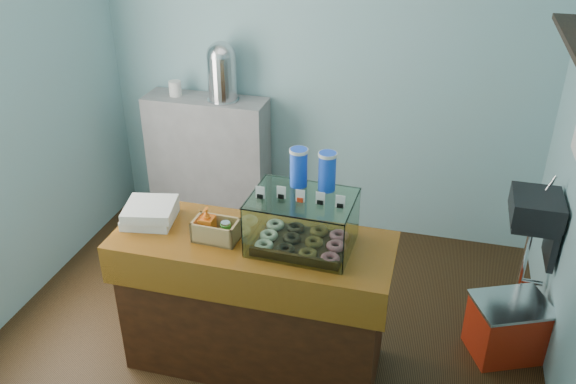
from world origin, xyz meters
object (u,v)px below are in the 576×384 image
(coffee_urn, at_px, (222,70))
(counter, at_px, (254,302))
(display_case, at_px, (305,216))
(red_cooler, at_px, (507,327))

(coffee_urn, bearing_deg, counter, -64.79)
(counter, relative_size, display_case, 2.79)
(counter, bearing_deg, red_cooler, 17.49)
(coffee_urn, height_order, red_cooler, coffee_urn)
(display_case, height_order, red_cooler, display_case)
(coffee_urn, xyz_separation_m, red_cooler, (2.25, -1.10, -1.15))
(display_case, distance_m, red_cooler, 1.56)
(coffee_urn, relative_size, red_cooler, 0.86)
(display_case, height_order, coffee_urn, coffee_urn)
(counter, bearing_deg, coffee_urn, 115.21)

